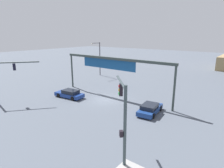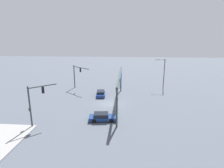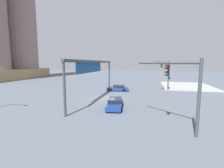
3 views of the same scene
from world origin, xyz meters
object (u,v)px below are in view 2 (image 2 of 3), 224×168
sedan_car_approaching (102,117)px  sedan_car_waiting_far (101,93)px  traffic_signal_near_corner (77,73)px  traffic_signal_opposite_side (35,100)px  streetlamp_curved_arm (163,71)px

sedan_car_approaching → sedan_car_waiting_far: same height
sedan_car_approaching → sedan_car_waiting_far: 12.62m
traffic_signal_near_corner → sedan_car_waiting_far: size_ratio=1.26×
traffic_signal_near_corner → sedan_car_approaching: (17.94, 8.83, -3.51)m
traffic_signal_near_corner → sedan_car_approaching: traffic_signal_near_corner is taller
traffic_signal_opposite_side → sedan_car_approaching: bearing=-29.1°
sedan_car_approaching → sedan_car_waiting_far: (-12.45, -2.04, 0.00)m
traffic_signal_near_corner → sedan_car_waiting_far: bearing=1.2°
streetlamp_curved_arm → sedan_car_waiting_far: streetlamp_curved_arm is taller
streetlamp_curved_arm → traffic_signal_near_corner: bearing=6.5°
traffic_signal_opposite_side → sedan_car_approaching: 10.34m
streetlamp_curved_arm → sedan_car_waiting_far: (7.21, -14.91, -3.91)m
streetlamp_curved_arm → sedan_car_waiting_far: 17.01m
traffic_signal_opposite_side → sedan_car_waiting_far: 17.00m
streetlamp_curved_arm → sedan_car_approaching: (19.66, -12.86, -3.91)m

